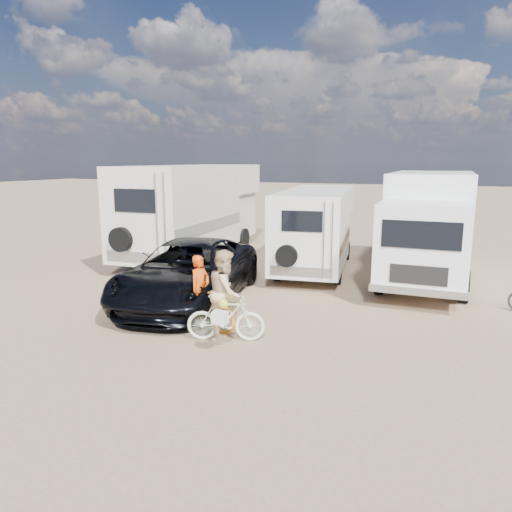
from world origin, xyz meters
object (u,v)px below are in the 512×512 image
at_px(rider_man, 200,296).
at_px(cooler, 203,275).
at_px(rv_left, 193,212).
at_px(crate, 233,305).
at_px(box_truck, 428,228).
at_px(rv_main, 316,230).
at_px(bike_man, 201,307).
at_px(bike_woman, 226,318).
at_px(rider_woman, 226,300).
at_px(dark_suv, 189,272).

xyz_separation_m(rider_man, cooler, (-2.04, 3.84, -0.56)).
bearing_deg(rv_left, crate, -56.28).
bearing_deg(rv_left, box_truck, -6.07).
xyz_separation_m(rv_main, rider_man, (-0.79, -6.90, -0.63)).
distance_m(bike_man, bike_woman, 0.98).
bearing_deg(rv_left, bike_man, -62.93).
distance_m(bike_man, rider_woman, 1.05).
bearing_deg(rider_man, box_truck, -21.03).
xyz_separation_m(bike_woman, crate, (-0.72, 1.87, -0.33)).
height_order(rv_main, rider_woman, rv_main).
height_order(rider_man, crate, rider_man).
distance_m(rv_main, rider_man, 6.98).
relative_size(rv_main, dark_suv, 1.09).
distance_m(box_truck, bike_woman, 8.14).
height_order(rv_left, cooler, rv_left).
height_order(box_truck, rider_man, box_truck).
bearing_deg(rider_woman, box_truck, -45.12).
bearing_deg(rider_woman, bike_man, 42.88).
relative_size(bike_man, rider_man, 1.29).
bearing_deg(rv_main, rider_woman, -97.32).
distance_m(box_truck, rider_man, 8.13).
relative_size(bike_man, cooler, 3.97).
height_order(rv_main, bike_woman, rv_main).
relative_size(box_truck, rider_woman, 4.21).
height_order(dark_suv, rider_man, dark_suv).
bearing_deg(crate, rv_left, 127.13).
height_order(dark_suv, rider_woman, rider_woman).
bearing_deg(rider_man, bike_man, -167.56).
relative_size(rider_man, cooler, 3.08).
xyz_separation_m(rv_main, bike_man, (-0.79, -6.90, -0.88)).
relative_size(rv_main, box_truck, 0.85).
height_order(box_truck, rider_woman, box_truck).
xyz_separation_m(box_truck, bike_woman, (-3.60, -7.20, -1.19)).
distance_m(rider_woman, crate, 2.13).
bearing_deg(bike_man, cooler, 40.44).
xyz_separation_m(box_truck, bike_man, (-4.45, -6.74, -1.18)).
distance_m(rv_left, dark_suv, 6.14).
xyz_separation_m(dark_suv, rider_man, (1.34, -1.80, -0.06)).
bearing_deg(rv_main, crate, -104.60).
distance_m(rv_main, box_truck, 3.68).
bearing_deg(rv_left, bike_woman, -59.77).
bearing_deg(box_truck, bike_woman, -116.73).
bearing_deg(bike_woman, cooler, 15.37).
xyz_separation_m(cooler, crate, (2.18, -2.43, -0.03)).
relative_size(dark_suv, cooler, 11.94).
distance_m(dark_suv, rider_woman, 3.16).
height_order(bike_woman, cooler, bike_woman).
xyz_separation_m(dark_suv, crate, (1.48, -0.39, -0.65)).
height_order(bike_man, cooler, bike_man).
height_order(rider_woman, crate, rider_woman).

